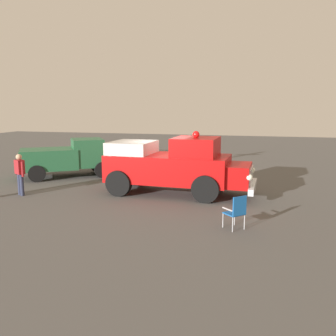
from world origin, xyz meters
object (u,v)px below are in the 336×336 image
Objects in this scene: vintage_fire_truck at (174,165)px; spectator_seated at (175,159)px; lawn_chair_by_car at (237,210)px; classic_hot_rod at (134,154)px; spectator_standing at (20,172)px; parked_pickup at (70,157)px; lawn_chair_spare at (192,151)px; lawn_chair_near_truck at (177,161)px.

vintage_fire_truck is 4.67× the size of spectator_seated.
lawn_chair_by_car is (-3.80, -2.81, -0.61)m from vintage_fire_truck.
vintage_fire_truck reaches higher than classic_hot_rod.
parked_pickup is at bearing 1.39° from spectator_standing.
classic_hot_rod is at bearing 140.27° from lawn_chair_spare.
lawn_chair_spare is at bearing -0.16° from lawn_chair_near_truck.
spectator_seated is (4.95, 1.15, -0.50)m from vintage_fire_truck.
vintage_fire_truck reaches higher than parked_pickup.
vintage_fire_truck is 4.76m from lawn_chair_by_car.
classic_hot_rod is at bearing -29.93° from parked_pickup.
spectator_standing is (1.96, 8.69, 0.37)m from lawn_chair_by_car.
lawn_chair_spare is 0.79× the size of spectator_seated.
spectator_standing is (-6.74, 4.85, 0.37)m from lawn_chair_near_truck.
lawn_chair_spare is at bearing -39.73° from classic_hot_rod.
lawn_chair_spare is (3.44, -2.86, -0.16)m from classic_hot_rod.
spectator_seated is (2.70, -4.83, -0.29)m from parked_pickup.
lawn_chair_near_truck is 1.00× the size of lawn_chair_spare.
vintage_fire_truck is 7.07m from classic_hot_rod.
spectator_standing is at bearing 107.34° from vintage_fire_truck.
lawn_chair_by_car is (-8.70, -3.83, 0.00)m from lawn_chair_near_truck.
vintage_fire_truck is 6.16m from spectator_standing.
parked_pickup is 2.98× the size of spectator_standing.
lawn_chair_by_car is at bearing -143.45° from vintage_fire_truck.
spectator_seated is at bearing 72.01° from lawn_chair_near_truck.
spectator_seated is at bearing 13.04° from vintage_fire_truck.
lawn_chair_by_car is 0.61× the size of spectator_standing.
parked_pickup reaches higher than classic_hot_rod.
spectator_standing is (-11.18, 4.86, 0.37)m from lawn_chair_spare.
spectator_seated is (-0.96, -2.72, -0.05)m from classic_hot_rod.
lawn_chair_near_truck is at bearing 179.84° from lawn_chair_spare.
vintage_fire_truck is at bearing -110.64° from parked_pickup.
vintage_fire_truck is 1.33× the size of classic_hot_rod.
vintage_fire_truck is at bearing -168.25° from lawn_chair_near_truck.
classic_hot_rod is 4.22m from parked_pickup.
classic_hot_rod is (5.90, 3.87, -0.45)m from vintage_fire_truck.
lawn_chair_by_car is at bearing -124.54° from parked_pickup.
spectator_seated is (8.74, 3.96, 0.11)m from lawn_chair_by_car.
vintage_fire_truck is 1.21× the size of parked_pickup.
spectator_standing is at bearing 77.26° from lawn_chair_by_car.
classic_hot_rod is 11.78m from lawn_chair_by_car.
vintage_fire_truck is 5.10m from spectator_seated.
parked_pickup is at bearing 69.36° from vintage_fire_truck.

